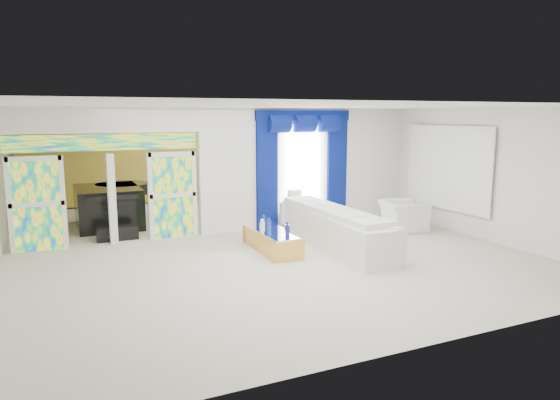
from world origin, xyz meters
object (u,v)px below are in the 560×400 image
white_sofa (334,230)px  grand_piano (108,207)px  coffee_table (272,240)px  console_table (305,219)px  armchair (403,216)px

white_sofa → grand_piano: (-4.21, 4.23, 0.14)m
white_sofa → coffee_table: white_sofa is taller
console_table → coffee_table: bearing=-134.2°
console_table → white_sofa: bearing=-99.7°
console_table → armchair: armchair is taller
white_sofa → grand_piano: grand_piano is taller
coffee_table → grand_piano: size_ratio=0.94×
armchair → grand_piano: grand_piano is taller
grand_piano → console_table: bearing=-25.3°
armchair → grand_piano: (-6.61, 3.52, 0.15)m
white_sofa → armchair: size_ratio=3.52×
coffee_table → armchair: size_ratio=1.73×
console_table → armchair: 2.46m
coffee_table → console_table: size_ratio=1.60×
console_table → grand_piano: size_ratio=0.59×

